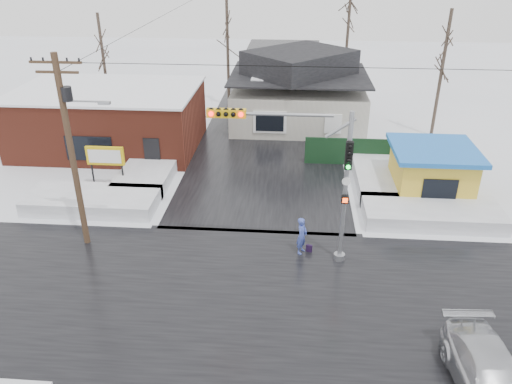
# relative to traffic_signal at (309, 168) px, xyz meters

# --- Properties ---
(ground) EXTENTS (120.00, 120.00, 0.00)m
(ground) POSITION_rel_traffic_signal_xyz_m (-2.43, -2.97, -4.54)
(ground) COLOR white
(ground) RESTS_ON ground
(road_ns) EXTENTS (10.00, 120.00, 0.02)m
(road_ns) POSITION_rel_traffic_signal_xyz_m (-2.43, -2.97, -4.53)
(road_ns) COLOR black
(road_ns) RESTS_ON ground
(road_ew) EXTENTS (120.00, 10.00, 0.02)m
(road_ew) POSITION_rel_traffic_signal_xyz_m (-2.43, -2.97, -4.53)
(road_ew) COLOR black
(road_ew) RESTS_ON ground
(snowbank_nw) EXTENTS (7.00, 3.00, 0.80)m
(snowbank_nw) POSITION_rel_traffic_signal_xyz_m (-11.43, 4.03, -4.14)
(snowbank_nw) COLOR white
(snowbank_nw) RESTS_ON ground
(snowbank_ne) EXTENTS (7.00, 3.00, 0.80)m
(snowbank_ne) POSITION_rel_traffic_signal_xyz_m (6.57, 4.03, -4.14)
(snowbank_ne) COLOR white
(snowbank_ne) RESTS_ON ground
(snowbank_nside_w) EXTENTS (3.00, 8.00, 0.80)m
(snowbank_nside_w) POSITION_rel_traffic_signal_xyz_m (-9.43, 9.03, -4.14)
(snowbank_nside_w) COLOR white
(snowbank_nside_w) RESTS_ON ground
(snowbank_nside_e) EXTENTS (3.00, 8.00, 0.80)m
(snowbank_nside_e) POSITION_rel_traffic_signal_xyz_m (4.57, 9.03, -4.14)
(snowbank_nside_e) COLOR white
(snowbank_nside_e) RESTS_ON ground
(traffic_signal) EXTENTS (6.05, 0.68, 7.00)m
(traffic_signal) POSITION_rel_traffic_signal_xyz_m (0.00, 0.00, 0.00)
(traffic_signal) COLOR gray
(traffic_signal) RESTS_ON ground
(utility_pole) EXTENTS (3.15, 0.44, 9.00)m
(utility_pole) POSITION_rel_traffic_signal_xyz_m (-10.36, 0.53, 0.57)
(utility_pole) COLOR #382619
(utility_pole) RESTS_ON ground
(brick_building) EXTENTS (12.20, 8.20, 4.12)m
(brick_building) POSITION_rel_traffic_signal_xyz_m (-13.43, 13.03, -2.46)
(brick_building) COLOR maroon
(brick_building) RESTS_ON ground
(marquee_sign) EXTENTS (2.20, 0.21, 2.55)m
(marquee_sign) POSITION_rel_traffic_signal_xyz_m (-11.43, 6.53, -2.62)
(marquee_sign) COLOR black
(marquee_sign) RESTS_ON ground
(house) EXTENTS (10.40, 8.40, 5.76)m
(house) POSITION_rel_traffic_signal_xyz_m (-0.43, 19.03, -1.92)
(house) COLOR beige
(house) RESTS_ON ground
(kiosk) EXTENTS (4.60, 4.60, 2.88)m
(kiosk) POSITION_rel_traffic_signal_xyz_m (7.07, 7.03, -3.08)
(kiosk) COLOR gold
(kiosk) RESTS_ON ground
(fence) EXTENTS (8.00, 0.12, 1.80)m
(fence) POSITION_rel_traffic_signal_xyz_m (4.07, 11.03, -3.64)
(fence) COLOR black
(fence) RESTS_ON ground
(tree_far_left) EXTENTS (3.00, 3.00, 10.00)m
(tree_far_left) POSITION_rel_traffic_signal_xyz_m (-6.43, 23.03, 3.41)
(tree_far_left) COLOR #332821
(tree_far_left) RESTS_ON ground
(tree_far_right) EXTENTS (3.00, 3.00, 9.00)m
(tree_far_right) POSITION_rel_traffic_signal_xyz_m (9.57, 17.03, 2.62)
(tree_far_right) COLOR #332821
(tree_far_right) RESTS_ON ground
(tree_far_west) EXTENTS (3.00, 3.00, 8.00)m
(tree_far_west) POSITION_rel_traffic_signal_xyz_m (-16.43, 21.03, 1.82)
(tree_far_west) COLOR #332821
(tree_far_west) RESTS_ON ground
(pedestrian) EXTENTS (0.66, 0.77, 1.79)m
(pedestrian) POSITION_rel_traffic_signal_xyz_m (-0.16, 0.47, -3.64)
(pedestrian) COLOR #3D4FAC
(pedestrian) RESTS_ON ground
(car) EXTENTS (2.35, 5.18, 1.47)m
(car) POSITION_rel_traffic_signal_xyz_m (5.72, -7.35, -3.80)
(car) COLOR silver
(car) RESTS_ON ground
(shopping_bag) EXTENTS (0.30, 0.20, 0.35)m
(shopping_bag) POSITION_rel_traffic_signal_xyz_m (0.20, 0.55, -4.36)
(shopping_bag) COLOR black
(shopping_bag) RESTS_ON ground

